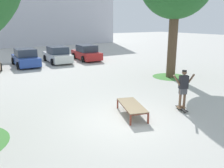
# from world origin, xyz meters

# --- Properties ---
(ground_plane) EXTENTS (120.00, 120.00, 0.00)m
(ground_plane) POSITION_xyz_m (0.00, 0.00, 0.00)
(ground_plane) COLOR #B7B5AD
(building_facade) EXTENTS (34.37, 4.00, 11.76)m
(building_facade) POSITION_xyz_m (1.80, 32.05, 5.88)
(building_facade) COLOR silver
(building_facade) RESTS_ON ground
(skate_box) EXTENTS (1.33, 2.04, 0.46)m
(skate_box) POSITION_xyz_m (0.64, 0.27, 0.41)
(skate_box) COLOR brown
(skate_box) RESTS_ON ground
(skateboard) EXTENTS (0.46, 0.82, 0.09)m
(skateboard) POSITION_xyz_m (2.80, -0.47, 0.08)
(skateboard) COLOR black
(skateboard) RESTS_ON ground
(skater) EXTENTS (0.96, 0.42, 1.69)m
(skater) POSITION_xyz_m (2.80, -0.47, 1.07)
(skater) COLOR brown
(skater) RESTS_ON skateboard
(grass_patch_near_right) EXTENTS (2.45, 2.45, 0.01)m
(grass_patch_near_right) POSITION_xyz_m (7.17, 4.39, 0.00)
(grass_patch_near_right) COLOR #47893D
(grass_patch_near_right) RESTS_ON ground
(car_blue) EXTENTS (2.03, 4.26, 1.50)m
(car_blue) POSITION_xyz_m (-0.31, 14.17, 0.69)
(car_blue) COLOR #28479E
(car_blue) RESTS_ON ground
(car_white) EXTENTS (2.09, 4.28, 1.50)m
(car_white) POSITION_xyz_m (2.65, 14.43, 0.69)
(car_white) COLOR silver
(car_white) RESTS_ON ground
(car_red) EXTENTS (2.14, 4.31, 1.50)m
(car_red) POSITION_xyz_m (5.62, 14.30, 0.69)
(car_red) COLOR red
(car_red) RESTS_ON ground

